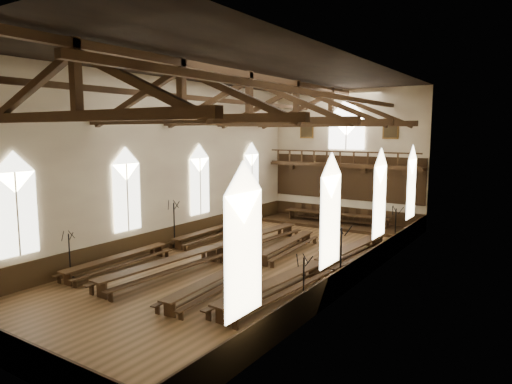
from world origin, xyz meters
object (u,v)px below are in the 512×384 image
dais (336,225)px  candelabrum_left_near (70,265)px  refectory_row_b (216,249)px  high_table (336,215)px  candelabrum_left_mid (174,233)px  candelabrum_left_far (231,218)px  candelabrum_right_near (303,296)px  refectory_row_a (169,244)px  refectory_row_c (255,261)px  candelabrum_right_mid (340,269)px  candelabrum_right_far (395,236)px  refectory_row_d (320,265)px

dais → candelabrum_left_near: (-5.53, -18.25, 0.60)m
refectory_row_b → high_table: 12.10m
dais → candelabrum_left_mid: 12.52m
refectory_row_b → candelabrum_left_mid: 3.83m
candelabrum_left_far → candelabrum_right_near: bearing=-43.1°
refectory_row_b → dais: 12.10m
candelabrum_left_mid → refectory_row_a: bearing=-62.5°
refectory_row_a → dais: (4.97, 12.29, -0.40)m
refectory_row_a → candelabrum_left_far: bearing=94.8°
refectory_row_c → candelabrum_right_mid: 4.61m
candelabrum_left_near → candelabrum_right_far: bearing=51.7°
refectory_row_a → candelabrum_right_mid: bearing=-0.6°
refectory_row_c → candelabrum_left_far: 9.42m
refectory_row_c → candelabrum_left_near: (-6.50, -5.89, 0.21)m
candelabrum_left_far → candelabrum_right_mid: (11.10, -6.84, 0.01)m
refectory_row_c → refectory_row_b: bearing=171.7°
high_table → candelabrum_left_near: candelabrum_left_near is taller
candelabrum_right_far → candelabrum_left_mid: bearing=-147.8°
refectory_row_a → candelabrum_right_far: (10.54, 8.07, 0.28)m
refectory_row_a → dais: bearing=68.0°
high_table → candelabrum_left_far: bearing=-134.9°
candelabrum_right_near → candelabrum_right_far: bearing=90.0°
candelabrum_left_near → candelabrum_left_mid: bearing=90.0°
high_table → candelabrum_right_near: (5.57, -15.95, -0.12)m
candelabrum_left_far → candelabrum_left_mid: bearing=-90.0°
dais → high_table: 0.73m
refectory_row_d → candelabrum_left_near: (-9.65, -6.82, 0.14)m
refectory_row_a → dais: refectory_row_a is taller
candelabrum_left_mid → candelabrum_right_far: (11.10, 6.99, -0.10)m
high_table → candelabrum_left_far: candelabrum_left_far is taller
refectory_row_b → dais: size_ratio=1.32×
refectory_row_c → candelabrum_right_near: 5.83m
refectory_row_a → refectory_row_c: size_ratio=1.00×
dais → candelabrum_right_mid: bearing=-65.8°
refectory_row_a → candelabrum_right_mid: (10.54, -0.11, 0.38)m
refectory_row_a → candelabrum_left_near: (-0.56, -5.96, 0.20)m
dais → candelabrum_right_mid: candelabrum_right_mid is taller
refectory_row_c → candelabrum_right_far: (4.60, 8.14, 0.28)m
candelabrum_right_mid → candelabrum_left_mid: bearing=173.9°
refectory_row_c → candelabrum_left_far: size_ratio=4.84×
dais → candelabrum_left_mid: bearing=-116.3°
candelabrum_left_near → candelabrum_left_mid: (0.00, 7.04, 0.17)m
candelabrum_right_far → candelabrum_right_mid: bearing=-90.0°
dais → candelabrum_right_far: 7.02m
candelabrum_left_mid → candelabrum_right_near: bearing=-23.1°
candelabrum_left_mid → candelabrum_right_mid: (11.10, -1.19, 0.01)m
refectory_row_d → candelabrum_left_near: bearing=-144.8°
refectory_row_d → candelabrum_right_near: size_ratio=6.28×
candelabrum_left_near → candelabrum_left_mid: 7.04m
high_table → candelabrum_right_mid: bearing=-65.8°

